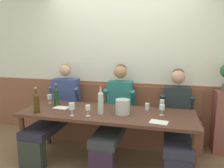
% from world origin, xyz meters
% --- Properties ---
extents(ground_plane, '(6.80, 6.80, 0.02)m').
position_xyz_m(ground_plane, '(0.00, 0.00, -0.01)').
color(ground_plane, brown).
rests_on(ground_plane, ground).
extents(room_wall_back, '(6.80, 0.08, 2.80)m').
position_xyz_m(room_wall_back, '(0.00, 1.09, 1.40)').
color(room_wall_back, silver).
rests_on(room_wall_back, ground).
extents(wood_wainscot_panel, '(6.80, 0.03, 0.98)m').
position_xyz_m(wood_wainscot_panel, '(0.00, 1.04, 0.49)').
color(wood_wainscot_panel, brown).
rests_on(wood_wainscot_panel, ground).
extents(wall_bench, '(2.65, 0.42, 0.94)m').
position_xyz_m(wall_bench, '(0.00, 0.83, 0.28)').
color(wall_bench, brown).
rests_on(wall_bench, ground).
extents(dining_table, '(2.35, 0.79, 0.73)m').
position_xyz_m(dining_table, '(0.00, 0.15, 0.65)').
color(dining_table, '#513023').
rests_on(dining_table, ground).
extents(person_center_left_seat, '(0.54, 1.24, 1.31)m').
position_xyz_m(person_center_left_seat, '(-0.92, 0.48, 0.63)').
color(person_center_left_seat, '#2E362F').
rests_on(person_center_left_seat, ground).
extents(person_left_seat, '(0.50, 1.23, 1.32)m').
position_xyz_m(person_left_seat, '(0.05, 0.48, 0.64)').
color(person_left_seat, '#35243B').
rests_on(person_left_seat, ground).
extents(person_right_seat, '(0.50, 1.24, 1.27)m').
position_xyz_m(person_right_seat, '(0.93, 0.48, 0.63)').
color(person_right_seat, '#2A2939').
rests_on(person_right_seat, ground).
extents(ice_bucket, '(0.19, 0.19, 0.20)m').
position_xyz_m(ice_bucket, '(0.23, 0.12, 0.83)').
color(ice_bucket, beige).
rests_on(ice_bucket, dining_table).
extents(wine_bottle_clear_water, '(0.07, 0.07, 0.37)m').
position_xyz_m(wine_bottle_clear_water, '(-0.05, 0.05, 0.89)').
color(wine_bottle_clear_water, '#AFCDC0').
rests_on(wine_bottle_clear_water, dining_table).
extents(wine_bottle_green_tall, '(0.08, 0.08, 0.35)m').
position_xyz_m(wine_bottle_green_tall, '(-0.90, -0.11, 0.87)').
color(wine_bottle_green_tall, '#422D0F').
rests_on(wine_bottle_green_tall, dining_table).
extents(wine_bottle_amber_mid, '(0.07, 0.07, 0.33)m').
position_xyz_m(wine_bottle_amber_mid, '(-0.82, 0.28, 0.87)').
color(wine_bottle_amber_mid, '#1D391A').
rests_on(wine_bottle_amber_mid, dining_table).
extents(wine_glass_right_end, '(0.07, 0.07, 0.15)m').
position_xyz_m(wine_glass_right_end, '(-0.11, 0.28, 0.84)').
color(wine_glass_right_end, silver).
rests_on(wine_glass_right_end, dining_table).
extents(wine_glass_mid_left, '(0.07, 0.07, 0.14)m').
position_xyz_m(wine_glass_mid_left, '(0.73, 0.20, 0.82)').
color(wine_glass_mid_left, silver).
rests_on(wine_glass_mid_left, dining_table).
extents(wine_glass_left_end, '(0.07, 0.07, 0.13)m').
position_xyz_m(wine_glass_left_end, '(-0.99, 0.38, 0.82)').
color(wine_glass_left_end, silver).
rests_on(wine_glass_left_end, dining_table).
extents(wine_glass_near_bucket, '(0.07, 0.07, 0.14)m').
position_xyz_m(wine_glass_near_bucket, '(0.72, 0.46, 0.83)').
color(wine_glass_near_bucket, silver).
rests_on(wine_glass_near_bucket, dining_table).
extents(wine_glass_center_rear, '(0.06, 0.06, 0.14)m').
position_xyz_m(wine_glass_center_rear, '(-0.18, -0.07, 0.83)').
color(wine_glass_center_rear, silver).
rests_on(wine_glass_center_rear, dining_table).
extents(wine_glass_center_front, '(0.07, 0.07, 0.17)m').
position_xyz_m(wine_glass_center_front, '(-0.39, -0.11, 0.85)').
color(wine_glass_center_front, silver).
rests_on(wine_glass_center_front, dining_table).
extents(water_tumbler_left, '(0.06, 0.06, 0.09)m').
position_xyz_m(water_tumbler_left, '(0.52, 0.38, 0.78)').
color(water_tumbler_left, silver).
rests_on(water_tumbler_left, dining_table).
extents(tasting_sheet_left_guest, '(0.22, 0.16, 0.00)m').
position_xyz_m(tasting_sheet_left_guest, '(-0.69, 0.18, 0.73)').
color(tasting_sheet_left_guest, white).
rests_on(tasting_sheet_left_guest, dining_table).
extents(tasting_sheet_right_guest, '(0.23, 0.18, 0.00)m').
position_xyz_m(tasting_sheet_right_guest, '(0.70, -0.07, 0.73)').
color(tasting_sheet_right_guest, white).
rests_on(tasting_sheet_right_guest, dining_table).
extents(corner_pedestal, '(0.28, 0.28, 0.95)m').
position_xyz_m(corner_pedestal, '(1.62, 0.86, 0.48)').
color(corner_pedestal, brown).
rests_on(corner_pedestal, ground).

